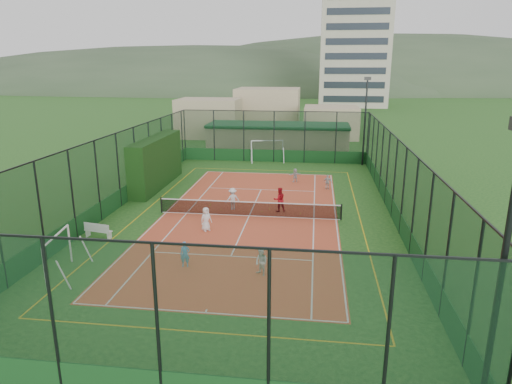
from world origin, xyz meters
TOP-DOWN VIEW (x-y plane):
  - ground at (0.00, 0.00)m, footprint 300.00×300.00m
  - court_slab at (0.00, 0.00)m, footprint 11.17×23.97m
  - tennis_net at (0.00, 0.00)m, footprint 11.67×0.12m
  - perimeter_fence at (0.00, 0.00)m, footprint 18.12×34.12m
  - floodlight_se at (8.60, -16.60)m, footprint 0.60×0.26m
  - floodlight_ne at (8.60, 16.60)m, footprint 0.60×0.26m
  - clubhouse at (0.00, 22.00)m, footprint 15.20×7.20m
  - apartment_tower at (12.00, 82.00)m, footprint 15.00×12.00m
  - distant_hills at (0.00, 150.00)m, footprint 200.00×60.00m
  - hedge_left at (-8.30, 6.47)m, footprint 1.33×8.87m
  - white_bench at (-7.80, -4.82)m, footprint 1.69×0.77m
  - futsal_goal_near at (-7.43, -9.47)m, footprint 3.06×1.30m
  - futsal_goal_far at (-0.69, 17.12)m, footprint 3.35×1.56m
  - child_near_left at (-2.09, -2.94)m, footprint 0.80×0.80m
  - child_near_mid at (-1.95, -7.85)m, footprint 0.50×0.37m
  - child_near_right at (1.77, -8.31)m, footprint 0.78×0.76m
  - child_far_left at (-1.28, 1.20)m, footprint 1.10×0.93m
  - child_far_right at (5.08, 7.17)m, footprint 0.73×0.47m
  - child_far_back at (2.49, 9.15)m, footprint 1.10×0.73m
  - coach at (1.83, 1.20)m, footprint 0.96×0.86m
  - tennis_balls at (-0.48, 1.36)m, footprint 6.30×1.31m

SIDE VIEW (x-z plane):
  - ground at x=0.00m, z-range 0.00..0.00m
  - distant_hills at x=0.00m, z-range -12.00..12.00m
  - court_slab at x=0.00m, z-range 0.00..0.01m
  - tennis_balls at x=-0.48m, z-range 0.01..0.08m
  - white_bench at x=-7.80m, z-range 0.00..0.92m
  - tennis_net at x=0.00m, z-range 0.00..1.06m
  - child_far_back at x=2.49m, z-range 0.01..1.14m
  - child_far_right at x=5.08m, z-range 0.01..1.17m
  - child_near_mid at x=-1.95m, z-range 0.01..1.25m
  - child_near_right at x=1.77m, z-range 0.01..1.27m
  - child_near_left at x=-2.09m, z-range 0.01..1.42m
  - child_far_left at x=-1.28m, z-range 0.01..1.49m
  - coach at x=1.83m, z-range 0.01..1.63m
  - futsal_goal_near at x=-7.43m, z-range 0.00..1.91m
  - futsal_goal_far at x=-0.69m, z-range 0.00..2.08m
  - clubhouse at x=0.00m, z-range 0.00..3.15m
  - hedge_left at x=-8.30m, z-range 0.00..3.88m
  - perimeter_fence at x=0.00m, z-range 0.00..5.00m
  - floodlight_se at x=8.60m, z-range 0.00..8.25m
  - floodlight_ne at x=8.60m, z-range 0.00..8.25m
  - apartment_tower at x=12.00m, z-range 0.00..30.00m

